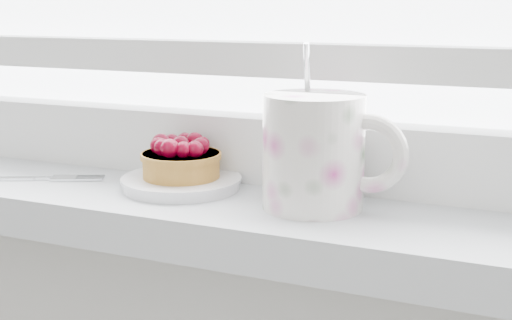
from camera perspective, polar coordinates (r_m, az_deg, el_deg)
The scene contains 4 objects.
saucer at distance 0.74m, azimuth -5.97°, elevation -1.82°, with size 0.12×0.12×0.01m, color white.
raspberry_tart at distance 0.73m, azimuth -6.04°, elevation 0.13°, with size 0.08×0.08×0.04m.
floral_mug at distance 0.66m, azimuth 4.93°, elevation 0.84°, with size 0.14×0.10×0.15m.
fork at distance 0.81m, azimuth -18.29°, elevation -1.41°, with size 0.16×0.09×0.00m.
Camera 1 is at (0.31, 1.28, 1.13)m, focal length 50.00 mm.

